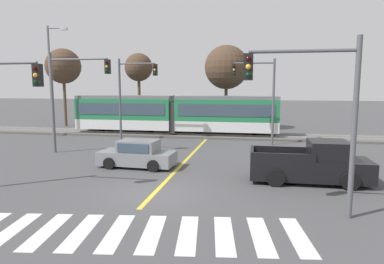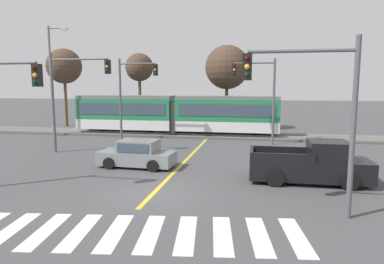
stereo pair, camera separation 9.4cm
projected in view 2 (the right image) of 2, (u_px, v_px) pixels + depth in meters
name	position (u px, v px, depth m)	size (l,w,h in m)	color
ground_plane	(153.00, 193.00, 14.36)	(200.00, 200.00, 0.00)	#474749
track_bed	(210.00, 135.00, 30.89)	(120.00, 4.00, 0.18)	#56514C
rail_near	(209.00, 135.00, 30.17)	(120.00, 0.08, 0.10)	#939399
rail_far	(211.00, 132.00, 31.58)	(120.00, 0.08, 0.10)	#939399
light_rail_tram	(175.00, 113.00, 31.23)	(18.50, 2.64, 3.43)	silver
crosswalk_stripe_2	(11.00, 230.00, 10.70)	(0.56, 2.80, 0.01)	silver
crosswalk_stripe_3	(45.00, 231.00, 10.64)	(0.56, 2.80, 0.01)	silver
crosswalk_stripe_4	(80.00, 231.00, 10.59)	(0.56, 2.80, 0.01)	silver
crosswalk_stripe_5	(115.00, 232.00, 10.53)	(0.56, 2.80, 0.01)	silver
crosswalk_stripe_6	(150.00, 233.00, 10.47)	(0.56, 2.80, 0.01)	silver
crosswalk_stripe_7	(186.00, 234.00, 10.41)	(0.56, 2.80, 0.01)	silver
crosswalk_stripe_8	(222.00, 235.00, 10.35)	(0.56, 2.80, 0.01)	silver
crosswalk_stripe_9	(259.00, 235.00, 10.29)	(0.56, 2.80, 0.01)	silver
crosswalk_stripe_10	(296.00, 236.00, 10.23)	(0.56, 2.80, 0.01)	silver
lane_centre_line	(186.00, 160.00, 20.72)	(0.20, 16.94, 0.01)	gold
sedan_crossing	(137.00, 155.00, 18.98)	(4.28, 2.09, 1.52)	gray
pickup_truck	(312.00, 165.00, 15.88)	(5.42, 2.27, 1.98)	black
traffic_light_far_left	(132.00, 88.00, 27.42)	(3.25, 0.38, 6.65)	#515459
traffic_light_mid_left	(71.00, 87.00, 22.46)	(4.25, 0.38, 6.65)	#515459
traffic_light_far_right	(260.00, 88.00, 25.91)	(3.25, 0.38, 6.52)	#515459
traffic_light_near_right	(315.00, 100.00, 11.36)	(3.75, 0.38, 6.09)	#515459
street_lamp_west	(52.00, 76.00, 30.23)	(1.93, 0.28, 9.67)	slate
bare_tree_far_west	(64.00, 67.00, 37.75)	(3.85, 3.85, 8.59)	brown
bare_tree_west	(139.00, 68.00, 36.97)	(3.02, 3.02, 8.01)	brown
bare_tree_east	(227.00, 67.00, 34.18)	(4.38, 4.38, 8.54)	brown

